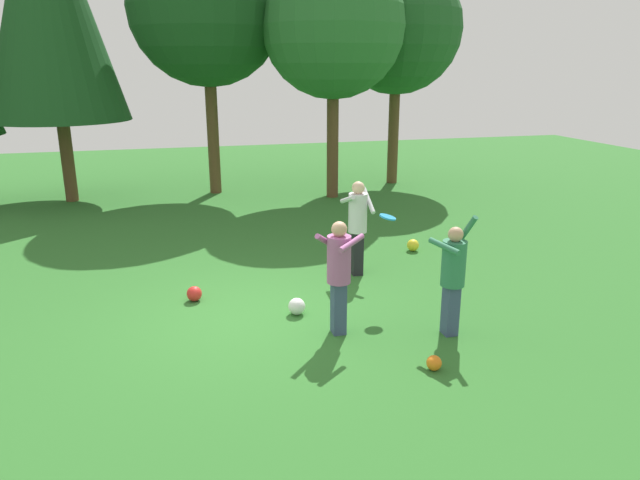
{
  "coord_description": "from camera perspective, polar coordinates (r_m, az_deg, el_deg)",
  "views": [
    {
      "loc": [
        -1.06,
        -8.22,
        3.73
      ],
      "look_at": [
        1.22,
        0.34,
        1.05
      ],
      "focal_mm": 32.54,
      "sensor_mm": 36.0,
      "label": 1
    }
  ],
  "objects": [
    {
      "name": "ball_red",
      "position": [
        9.79,
        -12.26,
        -5.19
      ],
      "size": [
        0.25,
        0.25,
        0.25
      ],
      "primitive_type": "sphere",
      "color": "red",
      "rests_on": "ground_plane"
    },
    {
      "name": "tree_center",
      "position": [
        17.74,
        -11.12,
        21.53
      ],
      "size": [
        4.38,
        4.38,
        7.48
      ],
      "color": "brown",
      "rests_on": "ground_plane"
    },
    {
      "name": "frisbee",
      "position": [
        9.25,
        6.68,
        2.25
      ],
      "size": [
        0.34,
        0.35,
        0.09
      ],
      "color": "#2393D1"
    },
    {
      "name": "person_catcher",
      "position": [
        10.51,
        3.72,
        1.97
      ],
      "size": [
        0.51,
        0.6,
        1.75
      ],
      "rotation": [
        0.0,
        0.0,
        -1.53
      ],
      "color": "black",
      "rests_on": "ground_plane"
    },
    {
      "name": "tree_right",
      "position": [
        16.82,
        1.32,
        20.28
      ],
      "size": [
        3.94,
        3.94,
        6.74
      ],
      "color": "brown",
      "rests_on": "ground_plane"
    },
    {
      "name": "ball_white",
      "position": [
        9.08,
        -2.3,
        -6.54
      ],
      "size": [
        0.27,
        0.27,
        0.27
      ],
      "primitive_type": "sphere",
      "color": "white",
      "rests_on": "ground_plane"
    },
    {
      "name": "ground_plane",
      "position": [
        9.09,
        -6.93,
        -7.53
      ],
      "size": [
        40.0,
        40.0,
        0.0
      ],
      "primitive_type": "plane",
      "color": "#2D6B28"
    },
    {
      "name": "person_bystander",
      "position": [
        8.16,
        1.87,
        -2.8
      ],
      "size": [
        0.74,
        0.73,
        1.67
      ],
      "rotation": [
        0.0,
        0.0,
        0.72
      ],
      "color": "#38476B",
      "rests_on": "ground_plane"
    },
    {
      "name": "tree_far_right",
      "position": [
        19.13,
        7.59,
        19.88
      ],
      "size": [
        3.98,
        3.98,
        6.81
      ],
      "color": "brown",
      "rests_on": "ground_plane"
    },
    {
      "name": "ball_yellow",
      "position": [
        12.25,
        9.13,
        -0.5
      ],
      "size": [
        0.25,
        0.25,
        0.25
      ],
      "primitive_type": "sphere",
      "color": "yellow",
      "rests_on": "ground_plane"
    },
    {
      "name": "ball_orange",
      "position": [
        7.67,
        11.15,
        -11.78
      ],
      "size": [
        0.2,
        0.2,
        0.2
      ],
      "primitive_type": "sphere",
      "color": "orange",
      "rests_on": "ground_plane"
    },
    {
      "name": "person_thrower",
      "position": [
        8.34,
        12.95,
        -3.05
      ],
      "size": [
        0.6,
        0.59,
        1.77
      ],
      "rotation": [
        0.0,
        0.0,
        1.88
      ],
      "color": "#38476B",
      "rests_on": "ground_plane"
    }
  ]
}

